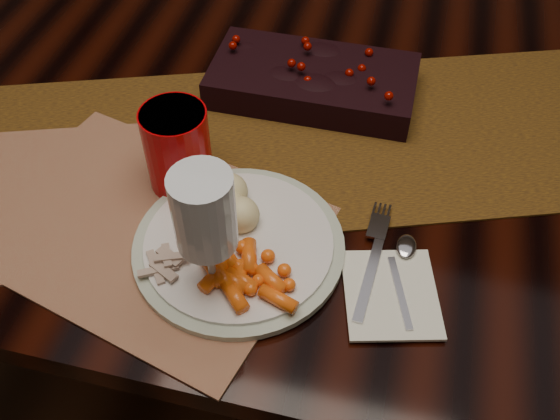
% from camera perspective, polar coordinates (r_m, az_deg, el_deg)
% --- Properties ---
extents(floor, '(5.00, 5.00, 0.00)m').
position_cam_1_polar(floor, '(1.61, 1.47, -12.10)').
color(floor, black).
rests_on(floor, ground).
extents(dining_table, '(1.80, 1.00, 0.75)m').
position_cam_1_polar(dining_table, '(1.30, 1.79, -4.01)').
color(dining_table, black).
rests_on(dining_table, floor).
extents(table_runner, '(1.84, 0.97, 0.00)m').
position_cam_1_polar(table_runner, '(0.97, -1.71, 6.12)').
color(table_runner, '#522909').
rests_on(table_runner, dining_table).
extents(centerpiece, '(0.33, 0.17, 0.07)m').
position_cam_1_polar(centerpiece, '(1.04, 3.04, 12.05)').
color(centerpiece, black).
rests_on(centerpiece, table_runner).
extents(placemat_main, '(0.51, 0.42, 0.00)m').
position_cam_1_polar(placemat_main, '(0.87, -12.21, -1.73)').
color(placemat_main, brown).
rests_on(placemat_main, dining_table).
extents(placemat_second, '(0.48, 0.41, 0.00)m').
position_cam_1_polar(placemat_second, '(0.95, -21.13, 0.99)').
color(placemat_second, '#925A31').
rests_on(placemat_second, dining_table).
extents(dinner_plate, '(0.31, 0.31, 0.02)m').
position_cam_1_polar(dinner_plate, '(0.82, -3.79, -3.19)').
color(dinner_plate, silver).
rests_on(dinner_plate, placemat_main).
extents(baby_carrots, '(0.13, 0.11, 0.02)m').
position_cam_1_polar(baby_carrots, '(0.77, -3.01, -6.28)').
color(baby_carrots, '#F65E12').
rests_on(baby_carrots, dinner_plate).
extents(mashed_potatoes, '(0.11, 0.10, 0.05)m').
position_cam_1_polar(mashed_potatoes, '(0.83, -4.32, 1.03)').
color(mashed_potatoes, beige).
rests_on(mashed_potatoes, dinner_plate).
extents(turkey_shreds, '(0.09, 0.08, 0.02)m').
position_cam_1_polar(turkey_shreds, '(0.80, -11.17, -4.81)').
color(turkey_shreds, '#B39F96').
rests_on(turkey_shreds, dinner_plate).
extents(napkin, '(0.14, 0.16, 0.00)m').
position_cam_1_polar(napkin, '(0.79, 10.09, -7.54)').
color(napkin, silver).
rests_on(napkin, placemat_main).
extents(fork, '(0.04, 0.17, 0.00)m').
position_cam_1_polar(fork, '(0.81, 8.37, -4.93)').
color(fork, white).
rests_on(fork, napkin).
extents(spoon, '(0.07, 0.14, 0.00)m').
position_cam_1_polar(spoon, '(0.80, 11.09, -6.06)').
color(spoon, white).
rests_on(spoon, napkin).
extents(red_cup, '(0.11, 0.11, 0.13)m').
position_cam_1_polar(red_cup, '(0.88, -9.33, 5.55)').
color(red_cup, '#A80306').
rests_on(red_cup, placemat_main).
extents(wine_glass, '(0.09, 0.09, 0.20)m').
position_cam_1_polar(wine_glass, '(0.72, -6.63, -2.67)').
color(wine_glass, silver).
rests_on(wine_glass, dining_table).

